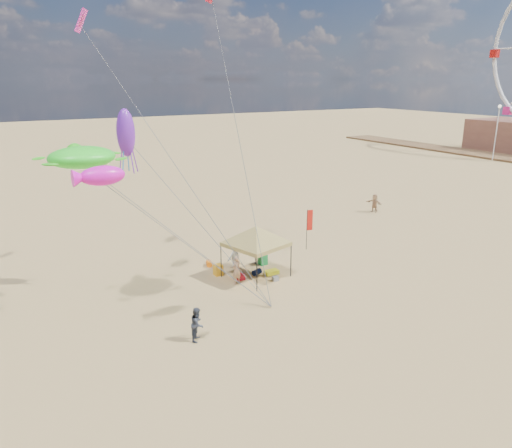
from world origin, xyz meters
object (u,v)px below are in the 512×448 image
Objects in this scene: cooler_blue at (267,250)px; person_near_b at (197,324)px; cooler_red at (240,277)px; chair_yellow at (218,270)px; chair_green at (263,259)px; person_near_c at (234,256)px; lamp_north at (497,123)px; person_near_a at (236,270)px; beach_cart at (271,272)px; canopy_tent at (256,228)px; person_far_c at (374,203)px; feather_flag at (309,223)px.

cooler_blue is 12.68m from person_near_b.
chair_yellow reaches higher than cooler_red.
person_near_b is (-7.70, -6.89, 0.48)m from chair_green.
person_near_c is 57.99m from lamp_north.
cooler_red is 2.28m from person_near_c.
person_near_b is (-4.68, -4.92, -0.06)m from person_near_a.
chair_green is at bearing -163.46° from person_near_a.
canopy_tent is at bearing 164.17° from beach_cart.
chair_yellow is 0.41× the size of person_far_c.
feather_flag is 8.04m from chair_yellow.
cooler_blue is at bearing -7.13° from person_near_b.
person_far_c reaches higher than person_near_b.
beach_cart is 0.55× the size of person_near_b.
cooler_blue is 14.98m from person_far_c.
lamp_north is at bearing 22.17° from beach_cart.
chair_yellow is at bearing -88.22° from person_far_c.
feather_flag is at bearing 23.48° from canopy_tent.
chair_yellow is 59.65m from lamp_north.
feather_flag reaches higher than cooler_blue.
feather_flag reaches higher than beach_cart.
chair_yellow is 0.44× the size of person_near_c.
cooler_red is 1.00× the size of cooler_blue.
feather_flag is at bearing 19.82° from cooler_red.
chair_green is at bearing 75.39° from beach_cart.
cooler_blue is 0.77× the size of chair_yellow.
chair_yellow is (-1.93, 1.42, -2.83)m from canopy_tent.
lamp_north is at bearing -27.00° from person_near_b.
canopy_tent reaches higher than feather_flag.
cooler_blue is 2.37m from chair_green.
person_near_a is (-1.57, -0.36, -2.30)m from canopy_tent.
person_near_b reaches higher than person_near_c.
lamp_north is (52.59, 19.75, 5.17)m from chair_green.
feather_flag reaches higher than cooler_red.
person_far_c is (18.79, 8.20, -0.02)m from person_near_a.
chair_yellow is 7.98m from person_near_b.
cooler_blue is 54.44m from lamp_north.
cooler_blue is 5.93m from person_near_a.
canopy_tent is 11.02× the size of cooler_blue.
feather_flag is 4.28× the size of chair_green.
person_near_a reaches higher than chair_yellow.
feather_flag is 1.87× the size of person_near_c.
feather_flag reaches higher than chair_yellow.
chair_green is at bearing -159.42° from lamp_north.
cooler_red is 0.07× the size of lamp_north.
person_near_c is 0.93× the size of person_far_c.
person_near_c is at bearing 102.27° from canopy_tent.
beach_cart is 2.62m from person_near_a.
person_far_c is (15.77, 6.23, 0.51)m from chair_green.
person_near_b reaches higher than chair_green.
canopy_tent is at bearing -10.67° from person_near_b.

